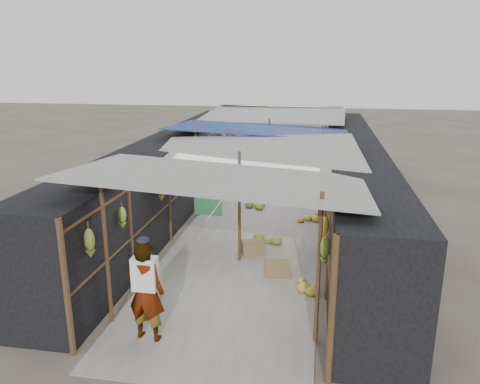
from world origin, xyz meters
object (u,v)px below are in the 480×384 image
Objects in this scene: crate_near at (253,248)px; vendor_seated at (290,185)px; vendor_elderly at (146,291)px; shopper_blue at (261,175)px; black_basin at (317,182)px.

vendor_seated reaches higher than crate_near.
crate_near is 4.89m from vendor_seated.
vendor_elderly reaches higher than shopper_blue.
vendor_elderly is 8.85m from vendor_seated.
vendor_seated is (0.99, -0.02, -0.30)m from shopper_blue.
vendor_elderly is at bearing -112.00° from shopper_blue.
black_basin is at bearing 148.56° from vendor_seated.
vendor_seated is at bearing -94.48° from vendor_elderly.
black_basin is 0.31× the size of vendor_elderly.
black_basin is (1.45, 6.98, -0.08)m from crate_near.
vendor_seated is (0.57, 4.84, 0.34)m from crate_near.
black_basin is 2.35m from vendor_seated.
vendor_elderly is at bearing -103.89° from black_basin.
crate_near is 0.97× the size of black_basin.
black_basin is 2.92m from shopper_blue.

